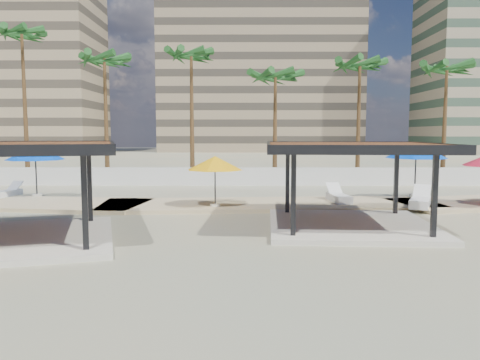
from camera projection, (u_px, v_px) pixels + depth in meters
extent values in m
plane|color=tan|center=(222.00, 239.00, 15.46)|extent=(200.00, 200.00, 0.00)
cube|color=#C6B284|center=(270.00, 205.00, 22.41)|extent=(16.24, 5.11, 0.24)
cube|color=silver|center=(232.00, 176.00, 31.33)|extent=(56.00, 0.30, 1.20)
cube|color=#847259|center=(259.00, 80.00, 91.67)|extent=(38.00, 16.00, 28.00)
cube|color=#595147|center=(260.00, 0.00, 90.16)|extent=(13.30, 9.60, 2.40)
cube|color=beige|center=(350.00, 225.00, 17.31)|extent=(6.20, 6.20, 0.18)
cube|color=black|center=(293.00, 194.00, 15.08)|extent=(0.17, 0.17, 2.68)
cube|color=black|center=(287.00, 181.00, 19.52)|extent=(0.17, 0.17, 2.68)
cube|color=black|center=(435.00, 195.00, 14.82)|extent=(0.17, 0.17, 2.68)
cube|color=black|center=(396.00, 181.00, 19.26)|extent=(0.17, 0.17, 2.68)
cube|color=brown|center=(352.00, 147.00, 17.02)|extent=(6.39, 6.39, 0.25)
cube|color=black|center=(370.00, 150.00, 14.01)|extent=(6.16, 0.43, 0.30)
cube|color=black|center=(339.00, 145.00, 20.04)|extent=(6.16, 0.43, 0.30)
cube|color=black|center=(269.00, 147.00, 17.20)|extent=(0.43, 6.16, 0.30)
cube|color=black|center=(437.00, 147.00, 16.85)|extent=(0.43, 6.16, 0.30)
cube|color=beige|center=(14.00, 240.00, 14.90)|extent=(7.46, 7.46, 0.18)
cube|color=black|center=(85.00, 202.00, 13.21)|extent=(0.20, 0.20, 2.73)
cube|color=black|center=(90.00, 185.00, 17.56)|extent=(0.20, 0.20, 2.73)
cube|color=brown|center=(10.00, 147.00, 14.61)|extent=(7.69, 7.69, 0.25)
cube|color=black|center=(26.00, 145.00, 17.57)|extent=(6.06, 1.87, 0.31)
cube|color=black|center=(112.00, 147.00, 15.46)|extent=(1.87, 6.06, 0.31)
cylinder|color=beige|center=(215.00, 205.00, 21.22)|extent=(0.44, 0.44, 0.11)
cylinder|color=#262628|center=(215.00, 183.00, 21.12)|extent=(0.06, 0.06, 2.12)
cone|color=#F3A90B|center=(215.00, 163.00, 21.02)|extent=(3.08, 3.08, 0.62)
cylinder|color=beige|center=(415.00, 195.00, 24.47)|extent=(0.54, 0.54, 0.13)
cylinder|color=#262628|center=(415.00, 172.00, 24.35)|extent=(0.08, 0.08, 2.58)
cone|color=#0140CC|center=(416.00, 151.00, 24.24)|extent=(4.13, 4.13, 0.75)
cylinder|color=beige|center=(37.00, 195.00, 24.65)|extent=(0.51, 0.51, 0.12)
cylinder|color=#262628|center=(36.00, 173.00, 24.53)|extent=(0.07, 0.07, 2.46)
cone|color=#0140CC|center=(35.00, 153.00, 24.43)|extent=(3.90, 3.90, 0.72)
cube|color=white|center=(7.00, 194.00, 24.65)|extent=(0.94, 1.88, 0.25)
cube|color=white|center=(7.00, 191.00, 24.64)|extent=(0.94, 1.88, 0.05)
cube|color=white|center=(15.00, 185.00, 25.30)|extent=(0.69, 0.72, 0.46)
cube|color=white|center=(420.00, 203.00, 21.16)|extent=(1.65, 2.36, 0.31)
cube|color=white|center=(420.00, 199.00, 21.14)|extent=(1.65, 2.36, 0.07)
cube|color=white|center=(422.00, 191.00, 21.90)|extent=(0.99, 1.01, 0.57)
cube|color=white|center=(339.00, 199.00, 22.69)|extent=(0.96, 2.12, 0.29)
cube|color=white|center=(339.00, 195.00, 22.67)|extent=(0.96, 2.12, 0.06)
cube|color=white|center=(334.00, 188.00, 23.44)|extent=(0.76, 0.78, 0.52)
cone|color=brown|center=(25.00, 107.00, 33.62)|extent=(0.36, 0.36, 10.71)
ellipsoid|color=#1B4C1C|center=(22.00, 34.00, 33.11)|extent=(3.00, 3.00, 1.80)
cone|color=brown|center=(106.00, 120.00, 33.09)|extent=(0.36, 0.36, 8.78)
ellipsoid|color=#1B4C1C|center=(104.00, 61.00, 32.68)|extent=(3.00, 3.00, 1.80)
cone|color=brown|center=(192.00, 117.00, 33.83)|extent=(0.36, 0.36, 9.26)
ellipsoid|color=#1B4C1C|center=(191.00, 56.00, 33.39)|extent=(3.00, 3.00, 1.80)
cone|color=brown|center=(275.00, 128.00, 33.38)|extent=(0.36, 0.36, 7.67)
ellipsoid|color=#1B4C1C|center=(275.00, 77.00, 33.02)|extent=(3.00, 3.00, 1.80)
cone|color=brown|center=(359.00, 123.00, 33.50)|extent=(0.36, 0.36, 8.49)
ellipsoid|color=#1B4C1C|center=(360.00, 66.00, 33.11)|extent=(3.00, 3.00, 1.80)
cone|color=brown|center=(445.00, 125.00, 33.09)|extent=(0.36, 0.36, 8.18)
ellipsoid|color=#1B4C1C|center=(447.00, 70.00, 32.71)|extent=(3.00, 3.00, 1.80)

